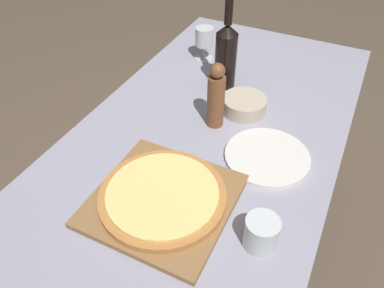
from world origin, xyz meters
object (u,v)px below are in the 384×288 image
at_px(wine_bottle, 226,55).
at_px(wine_glass, 204,38).
at_px(pepper_mill, 217,97).
at_px(pizza, 163,195).
at_px(small_bowl, 244,105).

relative_size(wine_bottle, wine_glass, 2.40).
relative_size(wine_bottle, pepper_mill, 1.44).
height_order(wine_bottle, wine_glass, wine_bottle).
distance_m(pizza, pepper_mill, 0.38).
bearing_deg(wine_glass, pizza, -73.35).
bearing_deg(wine_bottle, pizza, -83.20).
height_order(pizza, wine_bottle, wine_bottle).
distance_m(pizza, wine_glass, 0.80).
distance_m(pizza, small_bowl, 0.49).
bearing_deg(wine_bottle, pepper_mill, -74.65).
bearing_deg(pizza, wine_bottle, 96.80).
xyz_separation_m(pizza, pepper_mill, (-0.01, 0.37, 0.08)).
bearing_deg(wine_bottle, small_bowl, -45.18).
xyz_separation_m(pepper_mill, small_bowl, (0.06, 0.11, -0.08)).
height_order(wine_bottle, small_bowl, wine_bottle).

